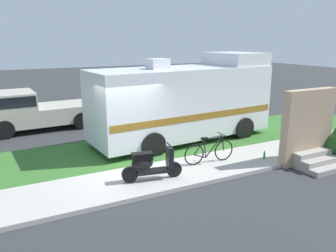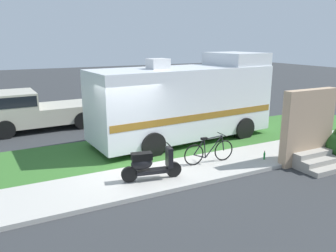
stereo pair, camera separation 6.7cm
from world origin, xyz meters
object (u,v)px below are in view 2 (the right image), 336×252
at_px(scooter, 149,164).
at_px(motorhome_rv, 185,101).
at_px(pickup_truck_near, 28,109).
at_px(bicycle, 209,151).
at_px(bottle_green, 264,156).

bearing_deg(scooter, motorhome_rv, 47.33).
bearing_deg(motorhome_rv, pickup_truck_near, 139.62).
xyz_separation_m(bicycle, pickup_truck_near, (-4.59, 7.32, 0.44)).
distance_m(motorhome_rv, bicycle, 3.10).
relative_size(bicycle, pickup_truck_near, 0.33).
distance_m(bicycle, pickup_truck_near, 8.65).
distance_m(scooter, bicycle, 2.23).
bearing_deg(bottle_green, pickup_truck_near, 128.87).
relative_size(scooter, bottle_green, 5.96).
xyz_separation_m(scooter, pickup_truck_near, (-2.39, 7.68, 0.36)).
relative_size(motorhome_rv, bottle_green, 25.52).
height_order(bicycle, bottle_green, bicycle).
height_order(pickup_truck_near, bottle_green, pickup_truck_near).
distance_m(bicycle, bottle_green, 1.87).
xyz_separation_m(motorhome_rv, bicycle, (-0.71, -2.81, -1.10)).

